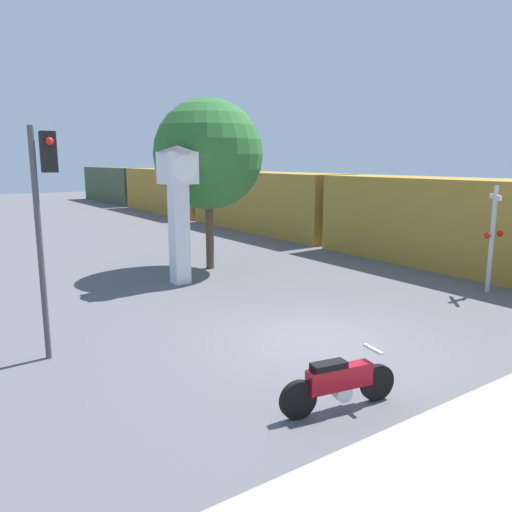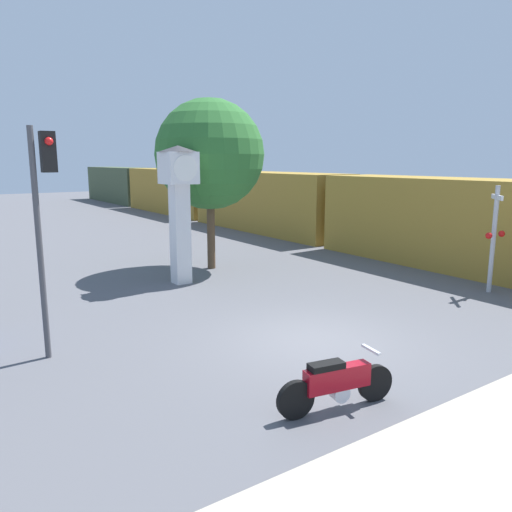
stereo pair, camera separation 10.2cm
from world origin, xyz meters
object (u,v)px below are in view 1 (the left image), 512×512
clock_tower (178,193)px  railroad_crossing_signal (493,234)px  freight_train (211,195)px  street_tree (208,155)px  traffic_light (44,203)px  motorcycle (339,383)px

clock_tower → railroad_crossing_signal: clock_tower is taller
freight_train → street_tree: (-7.83, -13.72, 2.57)m
railroad_crossing_signal → street_tree: bearing=124.4°
clock_tower → railroad_crossing_signal: 9.98m
freight_train → railroad_crossing_signal: bearing=-96.2°
traffic_light → street_tree: 9.17m
street_tree → traffic_light: bearing=-140.3°
clock_tower → street_tree: street_tree is taller
freight_train → clock_tower: bearing=-122.8°
freight_train → street_tree: street_tree is taller
motorcycle → freight_train: size_ratio=0.04×
clock_tower → railroad_crossing_signal: (7.46, -6.52, -1.19)m
traffic_light → railroad_crossing_signal: 12.76m
street_tree → clock_tower: bearing=-143.3°
motorcycle → traffic_light: traffic_light is taller
motorcycle → street_tree: 12.07m
clock_tower → street_tree: (1.98, 1.47, 1.25)m
motorcycle → traffic_light: bearing=133.9°
freight_train → street_tree: 16.01m
motorcycle → street_tree: size_ratio=0.34×
clock_tower → railroad_crossing_signal: bearing=-41.2°
motorcycle → clock_tower: bearing=90.1°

